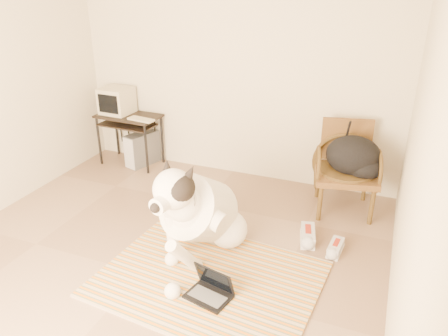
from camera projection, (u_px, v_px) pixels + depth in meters
The scene contains 14 objects.
floor at pixel (142, 273), 3.78m from camera, with size 4.50×4.50×0.00m, color #8B6D55.
wall_back at pixel (234, 67), 5.12m from camera, with size 4.50×4.50×0.00m, color beige.
wall_right at pixel (420, 167), 2.54m from camera, with size 4.50×4.50×0.00m, color beige.
rug at pixel (209, 279), 3.69m from camera, with size 1.89×1.51×0.02m.
dog at pixel (199, 213), 3.89m from camera, with size 0.70×1.49×1.06m.
laptop at pixel (211, 289), 3.47m from camera, with size 0.39×0.32×0.24m.
computer_desk at pixel (129, 122), 5.67m from camera, with size 0.83×0.48×0.68m.
crt_monitor at pixel (117, 101), 5.66m from camera, with size 0.39×0.38×0.33m.
desk_keyboard at pixel (141, 119), 5.44m from camera, with size 0.35×0.13×0.02m, color #BEB395.
pc_tower at pixel (142, 149), 5.80m from camera, with size 0.33×0.50×0.44m.
rattan_chair at pixel (346, 168), 4.63m from camera, with size 0.74×0.73×0.95m.
backpack at pixel (355, 158), 4.49m from camera, with size 0.59×0.46×0.41m.
sneaker_left at pixel (308, 236), 4.21m from camera, with size 0.21×0.36×0.12m.
sneaker_right at pixel (335, 248), 4.04m from camera, with size 0.14×0.29×0.10m.
Camera 1 is at (1.80, -2.57, 2.40)m, focal length 35.00 mm.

